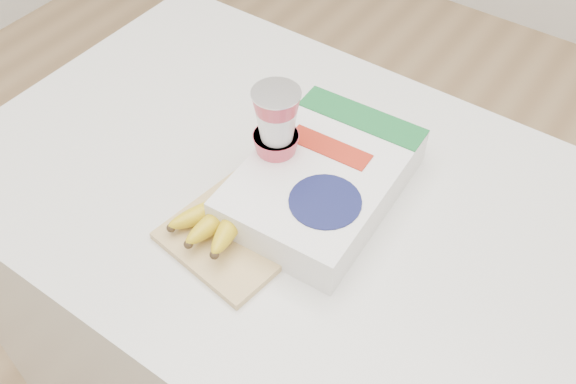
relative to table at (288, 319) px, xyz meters
The scene contains 5 objects.
table is the anchor object (origin of this frame).
cutting_board 0.43m from the table, 90.60° to the right, with size 0.19×0.26×0.01m, color #D8B676.
bananas 0.47m from the table, 103.74° to the right, with size 0.12×0.17×0.06m.
yogurt_stack 0.52m from the table, behind, with size 0.08×0.08×0.17m.
cereal_box 0.45m from the table, 17.43° to the left, with size 0.23×0.33×0.07m.
Camera 1 is at (0.41, -0.58, 1.60)m, focal length 40.00 mm.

